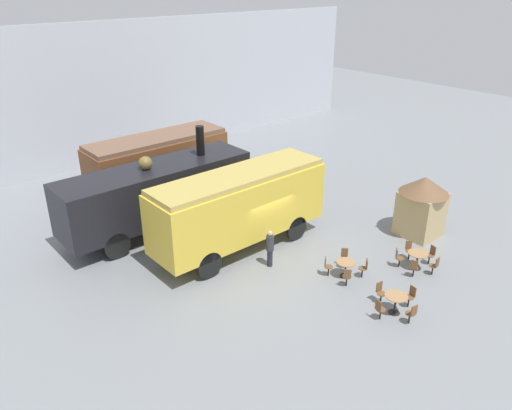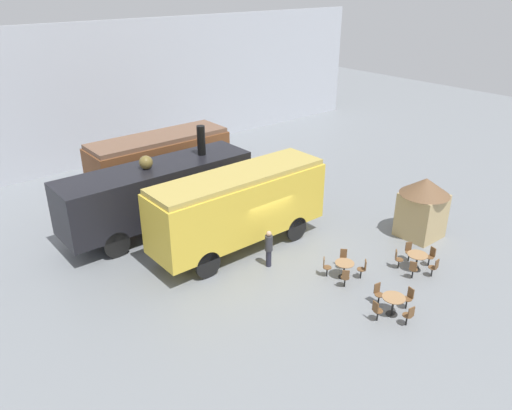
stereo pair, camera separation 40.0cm
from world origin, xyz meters
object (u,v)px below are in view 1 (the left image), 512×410
at_px(cafe_chair_0, 380,291).
at_px(ticket_kiosk, 422,203).
at_px(steam_locomotive, 157,191).
at_px(cafe_table_mid, 418,256).
at_px(passenger_coach_wooden, 158,161).
at_px(cafe_table_near, 396,299).
at_px(passenger_coach_vintage, 239,205).
at_px(visitor_person, 270,247).
at_px(cafe_table_far, 346,265).

distance_m(cafe_chair_0, ticket_kiosk, 6.48).
bearing_deg(steam_locomotive, cafe_table_mid, -57.79).
bearing_deg(passenger_coach_wooden, ticket_kiosk, -60.49).
bearing_deg(steam_locomotive, passenger_coach_wooden, 59.13).
bearing_deg(cafe_table_near, steam_locomotive, 105.28).
bearing_deg(passenger_coach_vintage, visitor_person, -90.07).
xyz_separation_m(cafe_table_far, cafe_chair_0, (-0.39, -2.04, -0.03)).
bearing_deg(passenger_coach_wooden, passenger_coach_vintage, -93.04).
bearing_deg(cafe_chair_0, visitor_person, -153.37).
bearing_deg(passenger_coach_wooden, visitor_person, -92.42).
bearing_deg(passenger_coach_vintage, cafe_table_far, -68.84).
distance_m(cafe_table_near, cafe_table_mid, 3.58).
distance_m(cafe_table_far, ticket_kiosk, 5.71).
bearing_deg(ticket_kiosk, cafe_table_far, -178.51).
height_order(passenger_coach_vintage, ticket_kiosk, passenger_coach_vintage).
bearing_deg(ticket_kiosk, cafe_table_near, -154.03).
relative_size(cafe_table_near, cafe_table_far, 1.06).
height_order(cafe_table_far, visitor_person, visitor_person).
distance_m(passenger_coach_wooden, cafe_chair_0, 14.71).
bearing_deg(visitor_person, cafe_table_far, -55.56).
bearing_deg(steam_locomotive, passenger_coach_vintage, -65.28).
xyz_separation_m(steam_locomotive, visitor_person, (1.85, -6.08, -1.13)).
bearing_deg(cafe_table_mid, cafe_table_near, -159.57).
bearing_deg(cafe_table_far, visitor_person, 124.44).
xyz_separation_m(cafe_table_mid, cafe_chair_0, (-3.22, -0.46, -0.09)).
bearing_deg(cafe_table_mid, passenger_coach_wooden, 106.77).
relative_size(passenger_coach_vintage, cafe_table_far, 10.51).
xyz_separation_m(steam_locomotive, cafe_table_near, (3.17, -11.60, -1.45)).
relative_size(cafe_table_mid, cafe_table_far, 1.07).
relative_size(passenger_coach_wooden, cafe_table_mid, 9.19).
bearing_deg(passenger_coach_wooden, steam_locomotive, -120.87).
xyz_separation_m(passenger_coach_wooden, ticket_kiosk, (7.02, -12.41, -0.36)).
bearing_deg(cafe_chair_0, cafe_table_far, 178.82).
xyz_separation_m(cafe_chair_0, visitor_person, (-1.46, 4.73, 0.42)).
distance_m(cafe_chair_0, visitor_person, 4.97).
distance_m(cafe_table_near, ticket_kiosk, 6.89).
bearing_deg(cafe_table_far, cafe_chair_0, -100.70).
distance_m(cafe_table_near, cafe_chair_0, 0.81).
height_order(steam_locomotive, cafe_chair_0, steam_locomotive).
height_order(steam_locomotive, passenger_coach_vintage, steam_locomotive).
distance_m(cafe_table_mid, cafe_table_far, 3.25).
distance_m(cafe_table_near, cafe_table_far, 2.88).
height_order(passenger_coach_wooden, cafe_table_near, passenger_coach_wooden).
bearing_deg(cafe_table_far, passenger_coach_wooden, 96.48).
bearing_deg(ticket_kiosk, passenger_coach_wooden, 119.51).
distance_m(passenger_coach_vintage, ticket_kiosk, 8.76).
distance_m(steam_locomotive, cafe_table_far, 9.63).
bearing_deg(ticket_kiosk, passenger_coach_vintage, 148.23).
bearing_deg(cafe_table_mid, steam_locomotive, 122.21).
xyz_separation_m(steam_locomotive, ticket_kiosk, (9.28, -8.62, -0.39)).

